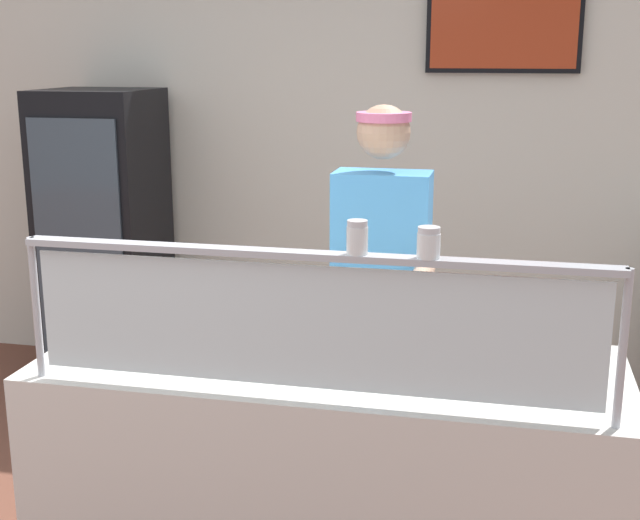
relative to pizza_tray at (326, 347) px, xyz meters
name	(u,v)px	position (x,y,z in m)	size (l,w,h in m)	color
ground_plane	(359,519)	(0.03, 0.53, -0.97)	(12.00, 12.00, 0.00)	brown
shop_rear_unit	(414,156)	(0.04, 2.25, 0.39)	(6.35, 0.13, 2.70)	silver
serving_counter	(329,491)	(0.03, -0.09, -0.49)	(1.95, 0.76, 0.95)	silver
sneeze_guard	(307,308)	(0.03, -0.41, 0.27)	(1.77, 0.06, 0.45)	#B2B5BC
pizza_tray	(326,347)	(0.00, 0.00, 0.00)	(0.43, 0.43, 0.04)	#9EA0A8
pizza_server	(317,343)	(-0.03, -0.02, 0.02)	(0.07, 0.28, 0.01)	#ADAFB7
parmesan_shaker	(357,240)	(0.18, -0.41, 0.48)	(0.06, 0.06, 0.10)	white
pepper_flake_shaker	(429,245)	(0.38, -0.41, 0.47)	(0.07, 0.07, 0.09)	white
worker_figure	(382,294)	(0.11, 0.56, 0.04)	(0.41, 0.50, 1.76)	#23232D
drink_fridge	(105,239)	(-1.74, 1.80, -0.09)	(0.62, 0.62, 1.75)	black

